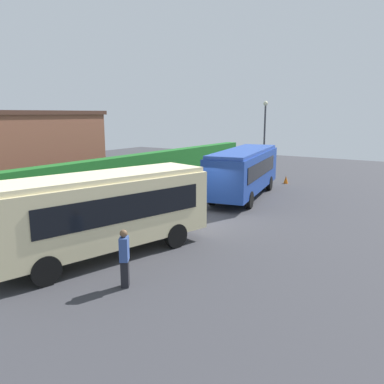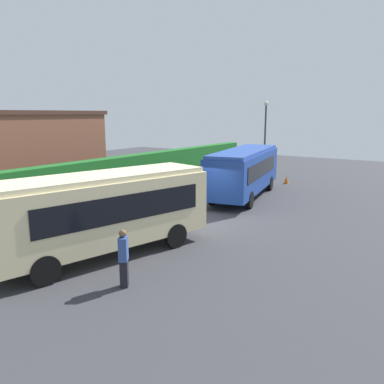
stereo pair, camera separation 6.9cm
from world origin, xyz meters
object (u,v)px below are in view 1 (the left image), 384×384
Objects in this scene: bus_blue at (244,170)px; person_center at (187,186)px; lamppost at (265,132)px; person_right at (205,180)px; bus_cream at (102,210)px; traffic_cone at (286,180)px; person_left at (124,257)px.

person_center is (-3.04, 2.42, -0.82)m from bus_blue.
person_center is at bearing 175.15° from lamppost.
person_center reaches higher than person_right.
bus_cream is 5.30× the size of person_right.
person_right is at bearing -151.24° from bus_cream.
lamppost reaches higher than traffic_cone.
traffic_cone is at bearing -102.84° from lamppost.
traffic_cone is at bearing 62.35° from person_left.
lamppost is (19.59, 1.93, 2.06)m from bus_cream.
bus_cream reaches higher than person_center.
lamppost is (9.88, -0.84, 2.92)m from person_center.
lamppost is at bearing 7.38° from person_center.
bus_blue is at bearing 175.03° from traffic_cone.
person_left is 1.11× the size of person_right.
person_right is (14.05, 5.71, -0.12)m from person_left.
person_left is at bearing -173.56° from traffic_cone.
person_left reaches higher than person_center.
bus_blue is 7.33m from lamppost.
lamppost is at bearing 67.85° from person_left.
bus_blue reaches higher than person_center.
bus_blue is at bearing -163.93° from bus_cream.
traffic_cone is at bearing -166.11° from bus_cream.
bus_cream is 4.79× the size of person_left.
lamppost is (21.12, 4.47, 2.89)m from person_left.
person_right is at bearing 170.00° from lamppost.
person_left is 12.43m from person_center.
lamppost is at bearing 1.65° from bus_blue.
bus_cream is at bearing 114.76° from person_left.
person_center is 10.34m from lamppost.
traffic_cone is (19.10, -0.21, -1.53)m from bus_cream.
person_right is at bearing 152.79° from traffic_cone.
person_center is at bearing 142.44° from person_right.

